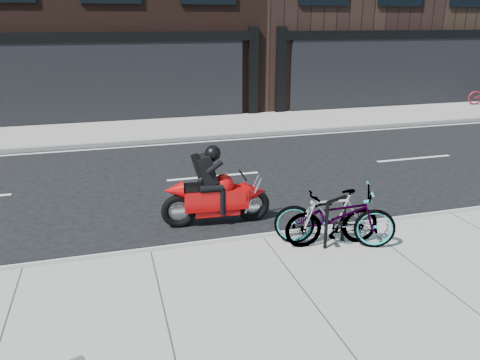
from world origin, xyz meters
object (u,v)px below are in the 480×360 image
object	(u,v)px
bicycle_front	(335,216)
bicycle_rear	(332,218)
bike_rack	(335,217)
motorcycle	(221,192)

from	to	relation	value
bicycle_front	bicycle_rear	world-z (taller)	bicycle_front
bike_rack	motorcycle	bearing A→B (deg)	133.28
bike_rack	motorcycle	size ratio (longest dim) A/B	0.40
bicycle_front	bike_rack	bearing A→B (deg)	-66.96
bicycle_rear	motorcycle	size ratio (longest dim) A/B	0.77
bike_rack	bicycle_front	world-z (taller)	bicycle_front
bicycle_rear	motorcycle	world-z (taller)	motorcycle
bicycle_front	motorcycle	world-z (taller)	motorcycle
bicycle_front	bicycle_rear	bearing A→B (deg)	113.04
bike_rack	bicycle_front	xyz separation A→B (m)	(-0.02, 0.00, 0.03)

